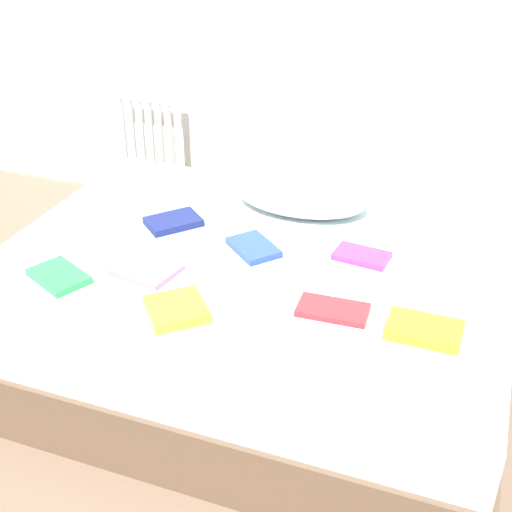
% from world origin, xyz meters
% --- Properties ---
extents(ground_plane, '(8.00, 8.00, 0.00)m').
position_xyz_m(ground_plane, '(0.00, 0.00, 0.00)').
color(ground_plane, '#7F6651').
extents(bed, '(2.00, 1.50, 0.50)m').
position_xyz_m(bed, '(0.00, 0.00, 0.25)').
color(bed, brown).
rests_on(bed, ground).
extents(radiator, '(0.41, 0.04, 0.60)m').
position_xyz_m(radiator, '(-1.09, 1.20, 0.39)').
color(radiator, white).
rests_on(radiator, ground).
extents(pillow, '(0.58, 0.35, 0.12)m').
position_xyz_m(pillow, '(0.05, 0.48, 0.56)').
color(pillow, white).
rests_on(pillow, bed).
extents(textbook_blue, '(0.25, 0.25, 0.03)m').
position_xyz_m(textbook_blue, '(-0.01, 0.06, 0.51)').
color(textbook_blue, '#2847B7').
rests_on(textbook_blue, bed).
extents(textbook_yellow, '(0.27, 0.27, 0.04)m').
position_xyz_m(textbook_yellow, '(-0.11, -0.44, 0.52)').
color(textbook_yellow, yellow).
rests_on(textbook_yellow, bed).
extents(textbook_navy, '(0.26, 0.27, 0.03)m').
position_xyz_m(textbook_navy, '(-0.41, 0.14, 0.52)').
color(textbook_navy, navy).
rests_on(textbook_navy, bed).
extents(textbook_purple, '(0.22, 0.15, 0.02)m').
position_xyz_m(textbook_purple, '(0.40, 0.14, 0.51)').
color(textbook_purple, purple).
rests_on(textbook_purple, bed).
extents(textbook_green, '(0.27, 0.23, 0.02)m').
position_xyz_m(textbook_green, '(-0.61, -0.39, 0.51)').
color(textbook_green, green).
rests_on(textbook_green, bed).
extents(textbook_orange, '(0.24, 0.15, 0.04)m').
position_xyz_m(textbook_orange, '(0.70, -0.27, 0.52)').
color(textbook_orange, orange).
rests_on(textbook_orange, bed).
extents(textbook_red, '(0.25, 0.14, 0.02)m').
position_xyz_m(textbook_red, '(0.39, -0.25, 0.51)').
color(textbook_red, red).
rests_on(textbook_red, bed).
extents(textbook_pink, '(0.26, 0.22, 0.02)m').
position_xyz_m(textbook_pink, '(-0.33, -0.24, 0.51)').
color(textbook_pink, pink).
rests_on(textbook_pink, bed).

